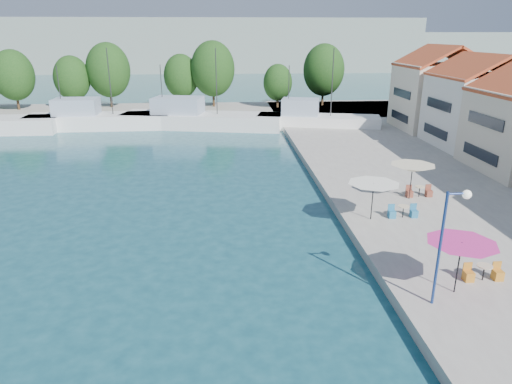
{
  "coord_description": "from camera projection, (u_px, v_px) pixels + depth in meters",
  "views": [
    {
      "loc": [
        -1.23,
        -1.98,
        11.38
      ],
      "look_at": [
        0.73,
        26.0,
        1.64
      ],
      "focal_mm": 32.0,
      "sensor_mm": 36.0,
      "label": 1
    }
  ],
  "objects": [
    {
      "name": "umbrella_pink",
      "position": [
        461.0,
        248.0,
        19.45
      ],
      "size": [
        3.02,
        3.02,
        2.4
      ],
      "color": "black",
      "rests_on": "quay_right"
    },
    {
      "name": "tree_07",
      "position": [
        278.0,
        82.0,
        69.67
      ],
      "size": [
        4.43,
        4.43,
        6.55
      ],
      "color": "#3F2B19",
      "rests_on": "quay_far"
    },
    {
      "name": "street_lamp",
      "position": [
        450.0,
        227.0,
        18.2
      ],
      "size": [
        1.04,
        0.36,
        5.03
      ],
      "rotation": [
        0.0,
        0.0,
        0.04
      ],
      "color": "navy",
      "rests_on": "quay_right"
    },
    {
      "name": "tree_04",
      "position": [
        108.0,
        70.0,
        69.31
      ],
      "size": [
        6.55,
        6.55,
        9.69
      ],
      "color": "#3F2B19",
      "rests_on": "quay_far"
    },
    {
      "name": "hill_east",
      "position": [
        330.0,
        49.0,
        175.99
      ],
      "size": [
        140.0,
        40.0,
        12.0
      ],
      "primitive_type": "cube",
      "color": "gray",
      "rests_on": "ground"
    },
    {
      "name": "tree_06",
      "position": [
        213.0,
        69.0,
        69.85
      ],
      "size": [
        6.72,
        6.72,
        9.94
      ],
      "color": "#3F2B19",
      "rests_on": "quay_far"
    },
    {
      "name": "tree_03",
      "position": [
        72.0,
        78.0,
        68.3
      ],
      "size": [
        5.29,
        5.29,
        7.84
      ],
      "color": "#3F2B19",
      "rests_on": "quay_far"
    },
    {
      "name": "hill_west",
      "position": [
        136.0,
        45.0,
        151.87
      ],
      "size": [
        180.0,
        40.0,
        16.0
      ],
      "primitive_type": "cube",
      "color": "gray",
      "rests_on": "ground"
    },
    {
      "name": "tree_05",
      "position": [
        181.0,
        76.0,
        70.87
      ],
      "size": [
        5.37,
        5.37,
        7.96
      ],
      "color": "#3F2B19",
      "rests_on": "quay_far"
    },
    {
      "name": "trawler_02",
      "position": [
        96.0,
        120.0,
        57.77
      ],
      "size": [
        17.74,
        5.04,
        10.2
      ],
      "rotation": [
        0.0,
        0.0,
        0.03
      ],
      "color": "white",
      "rests_on": "ground"
    },
    {
      "name": "tree_08",
      "position": [
        324.0,
        70.0,
        71.19
      ],
      "size": [
        6.4,
        6.4,
        9.48
      ],
      "color": "#3F2B19",
      "rests_on": "quay_far"
    },
    {
      "name": "trawler_04",
      "position": [
        315.0,
        121.0,
        57.06
      ],
      "size": [
        15.54,
        7.25,
        10.2
      ],
      "rotation": [
        0.0,
        0.0,
        -0.23
      ],
      "color": "white",
      "rests_on": "ground"
    },
    {
      "name": "quay_far",
      "position": [
        179.0,
        112.0,
        68.2
      ],
      "size": [
        90.0,
        16.0,
        0.6
      ],
      "primitive_type": "cube",
      "color": "gray",
      "rests_on": "ground"
    },
    {
      "name": "cafe_table_01",
      "position": [
        483.0,
        275.0,
        21.01
      ],
      "size": [
        1.82,
        0.7,
        0.76
      ],
      "color": "black",
      "rests_on": "quay_right"
    },
    {
      "name": "building_05",
      "position": [
        479.0,
        99.0,
        45.12
      ],
      "size": [
        8.4,
        8.8,
        9.7
      ],
      "color": "white",
      "rests_on": "quay_right"
    },
    {
      "name": "building_06",
      "position": [
        439.0,
        87.0,
        53.52
      ],
      "size": [
        9.0,
        8.8,
        10.2
      ],
      "color": "beige",
      "rests_on": "quay_right"
    },
    {
      "name": "cafe_table_03",
      "position": [
        419.0,
        193.0,
        31.83
      ],
      "size": [
        1.82,
        0.7,
        0.76
      ],
      "color": "black",
      "rests_on": "quay_right"
    },
    {
      "name": "tree_02",
      "position": [
        13.0,
        75.0,
        67.0
      ],
      "size": [
        5.92,
        5.92,
        8.76
      ],
      "color": "#3F2B19",
      "rests_on": "quay_far"
    },
    {
      "name": "cafe_table_02",
      "position": [
        403.0,
        213.0,
        28.22
      ],
      "size": [
        1.82,
        0.7,
        0.76
      ],
      "color": "black",
      "rests_on": "quay_right"
    },
    {
      "name": "trawler_03",
      "position": [
        198.0,
        119.0,
        58.35
      ],
      "size": [
        20.94,
        9.2,
        10.2
      ],
      "rotation": [
        0.0,
        0.0,
        -0.2
      ],
      "color": "silver",
      "rests_on": "ground"
    },
    {
      "name": "umbrella_white",
      "position": [
        373.0,
        187.0,
        27.37
      ],
      "size": [
        3.13,
        3.13,
        2.33
      ],
      "color": "black",
      "rests_on": "quay_right"
    },
    {
      "name": "umbrella_cream",
      "position": [
        412.0,
        168.0,
        30.82
      ],
      "size": [
        3.03,
        3.03,
        2.44
      ],
      "color": "black",
      "rests_on": "quay_right"
    }
  ]
}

